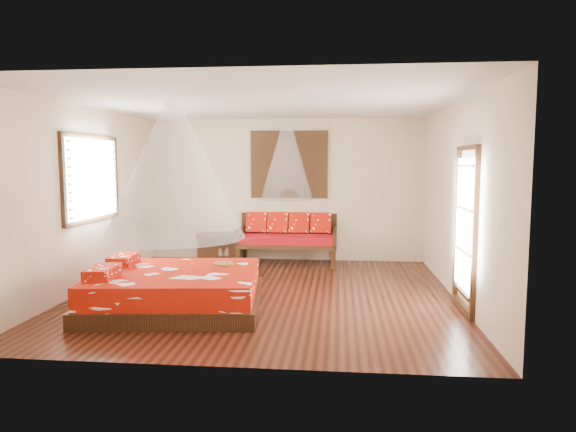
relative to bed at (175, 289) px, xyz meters
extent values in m
cube|color=black|center=(1.09, 0.85, -0.26)|extent=(5.50, 5.50, 0.02)
cube|color=silver|center=(1.09, 0.85, 2.56)|extent=(5.50, 5.50, 0.02)
cube|color=beige|center=(-1.67, 0.85, 1.15)|extent=(0.02, 5.50, 2.80)
cube|color=beige|center=(3.85, 0.85, 1.15)|extent=(0.02, 5.50, 2.80)
cube|color=beige|center=(1.09, 3.61, 1.15)|extent=(5.50, 0.02, 2.80)
cube|color=beige|center=(1.09, -1.91, 1.15)|extent=(5.50, 0.02, 2.80)
cube|color=black|center=(0.02, 0.00, -0.15)|extent=(2.40, 2.22, 0.20)
cube|color=#A51205|center=(0.02, 0.00, 0.10)|extent=(2.29, 2.11, 0.30)
cube|color=#A51205|center=(-0.76, -0.51, 0.32)|extent=(0.38, 0.61, 0.15)
cube|color=#A51205|center=(-0.85, 0.33, 0.32)|extent=(0.38, 0.61, 0.15)
cube|color=black|center=(0.30, 2.78, -0.04)|extent=(0.08, 0.08, 0.42)
cube|color=black|center=(2.08, 2.78, -0.04)|extent=(0.08, 0.08, 0.42)
cube|color=black|center=(0.30, 3.51, -0.04)|extent=(0.08, 0.08, 0.42)
cube|color=black|center=(2.08, 3.51, -0.04)|extent=(0.08, 0.08, 0.42)
cube|color=black|center=(1.19, 3.15, 0.13)|extent=(1.90, 0.84, 0.08)
cube|color=maroon|center=(1.19, 3.15, 0.24)|extent=(1.84, 0.78, 0.14)
cube|color=black|center=(1.19, 3.53, 0.42)|extent=(1.90, 0.06, 0.55)
cube|color=black|center=(0.28, 3.15, 0.29)|extent=(0.06, 0.84, 0.30)
cube|color=black|center=(2.10, 3.15, 0.29)|extent=(0.06, 0.84, 0.30)
cube|color=#A51205|center=(0.56, 3.41, 0.51)|extent=(0.40, 0.20, 0.42)
cube|color=#A51205|center=(0.98, 3.41, 0.51)|extent=(0.40, 0.20, 0.42)
cube|color=#A51205|center=(1.40, 3.41, 0.51)|extent=(0.40, 0.20, 0.42)
cube|color=#A51205|center=(1.82, 3.41, 0.51)|extent=(0.40, 0.20, 0.42)
cube|color=black|center=(-0.21, 3.30, 0.00)|extent=(0.85, 0.68, 0.50)
cube|color=black|center=(-0.21, 3.30, 0.27)|extent=(0.89, 0.72, 0.05)
cube|color=black|center=(1.19, 3.57, 1.65)|extent=(1.52, 0.06, 1.32)
cube|color=black|center=(1.19, 3.56, 1.65)|extent=(1.35, 0.04, 1.10)
cube|color=black|center=(-1.63, 1.05, 1.45)|extent=(0.08, 1.74, 1.34)
cube|color=silver|center=(-1.59, 1.05, 1.45)|extent=(0.04, 1.54, 1.10)
cube|color=black|center=(3.81, 0.25, 0.80)|extent=(0.08, 1.02, 2.16)
cube|color=white|center=(3.79, 0.25, 0.90)|extent=(0.03, 0.82, 1.70)
cylinder|color=brown|center=(0.56, 0.48, 0.26)|extent=(0.30, 0.30, 0.03)
cone|color=white|center=(0.02, 0.00, 1.60)|extent=(1.85, 1.85, 1.80)
cone|color=white|center=(1.19, 3.10, 1.75)|extent=(0.99, 0.99, 1.50)
camera|label=1|loc=(2.17, -6.54, 1.70)|focal=32.00mm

